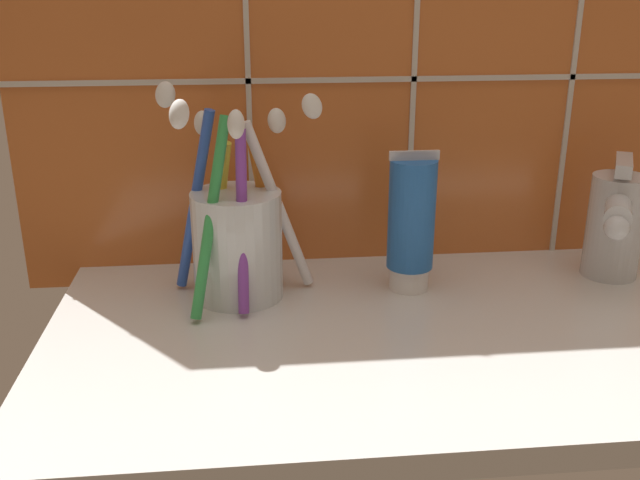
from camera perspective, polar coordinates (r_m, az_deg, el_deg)
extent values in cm
cube|color=silver|center=(58.83, 8.65, -7.69)|extent=(61.26, 32.41, 2.00)
cube|color=#C6662D|center=(68.27, 6.28, 17.93)|extent=(71.26, 1.50, 51.59)
cube|color=beige|center=(67.93, 6.23, 12.68)|extent=(71.26, 0.24, 0.50)
cube|color=beige|center=(65.98, -5.96, 17.88)|extent=(0.50, 0.24, 51.59)
cube|color=beige|center=(67.77, 7.77, 17.86)|extent=(0.50, 0.24, 51.59)
cube|color=beige|center=(72.81, 20.12, 17.02)|extent=(0.50, 0.24, 51.59)
cylinder|color=silver|center=(61.81, -6.61, -0.41)|extent=(7.75, 7.75, 9.41)
cylinder|color=white|center=(61.53, -3.33, 2.69)|extent=(6.24, 2.08, 15.19)
ellipsoid|color=white|center=(60.34, -0.65, 10.66)|extent=(2.54, 1.73, 2.64)
cylinder|color=orange|center=(62.96, -4.38, 2.36)|extent=(3.28, 2.65, 13.57)
ellipsoid|color=white|center=(61.90, -3.48, 9.51)|extent=(2.44, 2.24, 2.47)
cylinder|color=yellow|center=(63.12, -8.09, 2.14)|extent=(3.16, 4.27, 13.40)
ellipsoid|color=white|center=(63.05, -9.41, 9.23)|extent=(2.28, 2.57, 2.57)
cylinder|color=blue|center=(62.08, -9.97, 3.05)|extent=(4.53, 2.40, 16.08)
ellipsoid|color=white|center=(61.01, -12.27, 11.29)|extent=(2.45, 1.96, 2.52)
cylinder|color=green|center=(58.03, -8.75, 1.77)|extent=(4.19, 5.86, 15.90)
ellipsoid|color=white|center=(53.47, -11.20, 9.85)|extent=(2.35, 2.66, 2.64)
cylinder|color=purple|center=(58.14, -6.25, 1.42)|extent=(1.20, 4.39, 14.83)
ellipsoid|color=white|center=(54.12, -6.74, 9.19)|extent=(1.45, 2.24, 2.53)
cylinder|color=white|center=(64.67, 7.12, -2.96)|extent=(3.49, 3.49, 2.13)
cylinder|color=blue|center=(62.62, 7.35, 2.04)|extent=(4.11, 4.11, 9.71)
cube|color=silver|center=(61.22, 7.56, 6.73)|extent=(4.31, 0.36, 0.80)
cylinder|color=silver|center=(71.25, 22.50, 1.02)|extent=(5.06, 5.06, 9.60)
cylinder|color=silver|center=(67.39, 22.76, 2.36)|extent=(5.03, 6.78, 2.28)
sphere|color=silver|center=(64.51, 22.65, 0.92)|extent=(2.13, 2.13, 2.13)
cube|color=silver|center=(69.74, 23.13, 5.53)|extent=(4.04, 5.96, 1.20)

